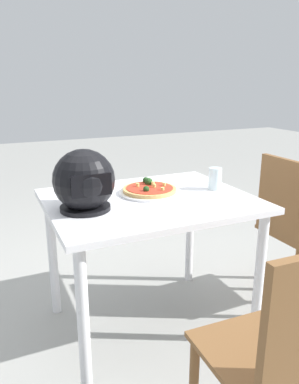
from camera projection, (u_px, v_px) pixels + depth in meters
The scene contains 8 objects.
ground_plane at pixel (149, 324), 2.09m from camera, with size 14.00×14.00×0.00m, color #9E9E99.
dining_table at pixel (149, 216), 1.90m from camera, with size 1.01×0.80×0.74m.
pizza_plate at pixel (150, 192), 1.95m from camera, with size 0.32×0.32×0.01m, color white.
pizza at pixel (149, 189), 1.95m from camera, with size 0.28×0.28×0.06m.
motorcycle_helmet at pixel (84, 181), 1.67m from camera, with size 0.28×0.28×0.28m.
drinking_glass at pixel (215, 179), 2.01m from camera, with size 0.07×0.07×0.12m, color silver.
chair_far at pixel (287, 356), 1.13m from camera, with size 0.41×0.41×0.90m.
chair_side at pixel (293, 224), 2.18m from camera, with size 0.40×0.40×0.90m.
Camera 1 is at (0.73, 1.63, 1.31)m, focal length 34.89 mm.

